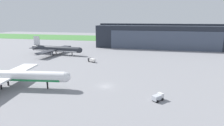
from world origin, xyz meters
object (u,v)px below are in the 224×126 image
(airliner_far_right, at_px, (56,49))
(airliner_near_right, at_px, (8,76))
(maintenance_hangar, at_px, (163,36))
(stair_truck, at_px, (92,60))
(pushback_tractor, at_px, (158,97))

(airliner_far_right, bearing_deg, airliner_near_right, -76.75)
(maintenance_hangar, distance_m, stair_truck, 76.21)
(airliner_near_right, xyz_separation_m, pushback_tractor, (49.10, 0.19, -3.07))
(maintenance_hangar, relative_size, pushback_tractor, 27.22)
(airliner_far_right, distance_m, pushback_tractor, 84.22)
(airliner_far_right, distance_m, stair_truck, 32.77)
(maintenance_hangar, height_order, stair_truck, maintenance_hangar)
(maintenance_hangar, relative_size, stair_truck, 21.85)
(pushback_tractor, height_order, stair_truck, pushback_tractor)
(airliner_near_right, distance_m, airliner_far_right, 58.20)
(airliner_far_right, xyz_separation_m, stair_truck, (28.97, -15.12, -2.44))
(maintenance_hangar, bearing_deg, pushback_tractor, -93.23)
(airliner_far_right, bearing_deg, stair_truck, -27.56)
(maintenance_hangar, xyz_separation_m, pushback_tractor, (-5.98, -106.09, -7.69))
(pushback_tractor, bearing_deg, airliner_near_right, -179.78)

